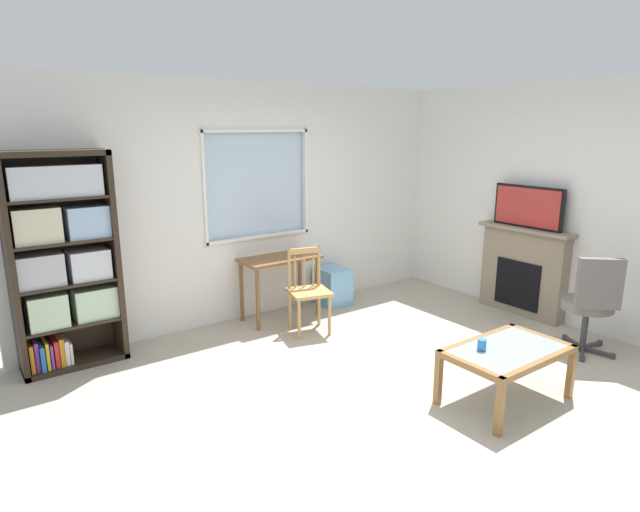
{
  "coord_description": "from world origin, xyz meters",
  "views": [
    {
      "loc": [
        -2.93,
        -3.03,
        2.18
      ],
      "look_at": [
        -0.14,
        0.79,
        1.02
      ],
      "focal_mm": 29.86,
      "sensor_mm": 36.0,
      "label": 1
    }
  ],
  "objects_px": {
    "bookshelf": "(62,256)",
    "fireplace": "(523,271)",
    "desk_under_window": "(280,268)",
    "tv": "(528,207)",
    "office_chair": "(592,300)",
    "plastic_drawer_unit": "(332,286)",
    "sippy_cup": "(482,345)",
    "wooden_chair": "(308,290)",
    "coffee_table": "(507,356)"
  },
  "relations": [
    {
      "from": "plastic_drawer_unit",
      "to": "sippy_cup",
      "type": "distance_m",
      "value": 2.71
    },
    {
      "from": "office_chair",
      "to": "coffee_table",
      "type": "height_order",
      "value": "office_chair"
    },
    {
      "from": "desk_under_window",
      "to": "coffee_table",
      "type": "relative_size",
      "value": 0.9
    },
    {
      "from": "fireplace",
      "to": "sippy_cup",
      "type": "relative_size",
      "value": 12.54
    },
    {
      "from": "bookshelf",
      "to": "tv",
      "type": "relative_size",
      "value": 2.33
    },
    {
      "from": "bookshelf",
      "to": "tv",
      "type": "bearing_deg",
      "value": -19.78
    },
    {
      "from": "bookshelf",
      "to": "fireplace",
      "type": "relative_size",
      "value": 1.75
    },
    {
      "from": "bookshelf",
      "to": "wooden_chair",
      "type": "relative_size",
      "value": 2.19
    },
    {
      "from": "fireplace",
      "to": "office_chair",
      "type": "xyz_separation_m",
      "value": [
        -0.51,
        -1.08,
        0.03
      ]
    },
    {
      "from": "tv",
      "to": "office_chair",
      "type": "height_order",
      "value": "tv"
    },
    {
      "from": "desk_under_window",
      "to": "tv",
      "type": "bearing_deg",
      "value": -33.07
    },
    {
      "from": "wooden_chair",
      "to": "coffee_table",
      "type": "bearing_deg",
      "value": -79.08
    },
    {
      "from": "desk_under_window",
      "to": "fireplace",
      "type": "relative_size",
      "value": 0.8
    },
    {
      "from": "wooden_chair",
      "to": "sippy_cup",
      "type": "height_order",
      "value": "wooden_chair"
    },
    {
      "from": "plastic_drawer_unit",
      "to": "fireplace",
      "type": "height_order",
      "value": "fireplace"
    },
    {
      "from": "desk_under_window",
      "to": "tv",
      "type": "relative_size",
      "value": 1.06
    },
    {
      "from": "bookshelf",
      "to": "coffee_table",
      "type": "distance_m",
      "value": 3.92
    },
    {
      "from": "plastic_drawer_unit",
      "to": "office_chair",
      "type": "bearing_deg",
      "value": -67.99
    },
    {
      "from": "plastic_drawer_unit",
      "to": "sippy_cup",
      "type": "xyz_separation_m",
      "value": [
        -0.54,
        -2.65,
        0.27
      ]
    },
    {
      "from": "plastic_drawer_unit",
      "to": "wooden_chair",
      "type": "bearing_deg",
      "value": -143.43
    },
    {
      "from": "desk_under_window",
      "to": "tv",
      "type": "distance_m",
      "value": 2.91
    },
    {
      "from": "sippy_cup",
      "to": "office_chair",
      "type": "bearing_deg",
      "value": -0.85
    },
    {
      "from": "plastic_drawer_unit",
      "to": "sippy_cup",
      "type": "bearing_deg",
      "value": -101.58
    },
    {
      "from": "bookshelf",
      "to": "coffee_table",
      "type": "bearing_deg",
      "value": -46.37
    },
    {
      "from": "desk_under_window",
      "to": "wooden_chair",
      "type": "xyz_separation_m",
      "value": [
        0.03,
        -0.52,
        -0.14
      ]
    },
    {
      "from": "desk_under_window",
      "to": "wooden_chair",
      "type": "height_order",
      "value": "wooden_chair"
    },
    {
      "from": "wooden_chair",
      "to": "tv",
      "type": "distance_m",
      "value": 2.68
    },
    {
      "from": "sippy_cup",
      "to": "coffee_table",
      "type": "bearing_deg",
      "value": -26.66
    },
    {
      "from": "plastic_drawer_unit",
      "to": "fireplace",
      "type": "distance_m",
      "value": 2.27
    },
    {
      "from": "fireplace",
      "to": "tv",
      "type": "distance_m",
      "value": 0.76
    },
    {
      "from": "office_chair",
      "to": "sippy_cup",
      "type": "distance_m",
      "value": 1.62
    },
    {
      "from": "desk_under_window",
      "to": "wooden_chair",
      "type": "distance_m",
      "value": 0.54
    },
    {
      "from": "tv",
      "to": "sippy_cup",
      "type": "distance_m",
      "value": 2.49
    },
    {
      "from": "desk_under_window",
      "to": "plastic_drawer_unit",
      "type": "height_order",
      "value": "desk_under_window"
    },
    {
      "from": "tv",
      "to": "coffee_table",
      "type": "bearing_deg",
      "value": -148.98
    },
    {
      "from": "bookshelf",
      "to": "fireplace",
      "type": "height_order",
      "value": "bookshelf"
    },
    {
      "from": "desk_under_window",
      "to": "tv",
      "type": "xyz_separation_m",
      "value": [
        2.37,
        -1.54,
        0.68
      ]
    },
    {
      "from": "sippy_cup",
      "to": "plastic_drawer_unit",
      "type": "bearing_deg",
      "value": 78.42
    },
    {
      "from": "wooden_chair",
      "to": "plastic_drawer_unit",
      "type": "relative_size",
      "value": 1.95
    },
    {
      "from": "bookshelf",
      "to": "sippy_cup",
      "type": "relative_size",
      "value": 21.94
    },
    {
      "from": "tv",
      "to": "sippy_cup",
      "type": "xyz_separation_m",
      "value": [
        -2.12,
        -1.05,
        -0.78
      ]
    },
    {
      "from": "fireplace",
      "to": "coffee_table",
      "type": "height_order",
      "value": "fireplace"
    },
    {
      "from": "desk_under_window",
      "to": "sippy_cup",
      "type": "distance_m",
      "value": 2.61
    },
    {
      "from": "plastic_drawer_unit",
      "to": "office_chair",
      "type": "distance_m",
      "value": 2.9
    },
    {
      "from": "desk_under_window",
      "to": "office_chair",
      "type": "height_order",
      "value": "office_chair"
    },
    {
      "from": "fireplace",
      "to": "coffee_table",
      "type": "distance_m",
      "value": 2.25
    },
    {
      "from": "desk_under_window",
      "to": "sippy_cup",
      "type": "relative_size",
      "value": 9.97
    },
    {
      "from": "desk_under_window",
      "to": "plastic_drawer_unit",
      "type": "distance_m",
      "value": 0.88
    },
    {
      "from": "bookshelf",
      "to": "coffee_table",
      "type": "relative_size",
      "value": 1.98
    },
    {
      "from": "plastic_drawer_unit",
      "to": "sippy_cup",
      "type": "relative_size",
      "value": 5.14
    }
  ]
}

